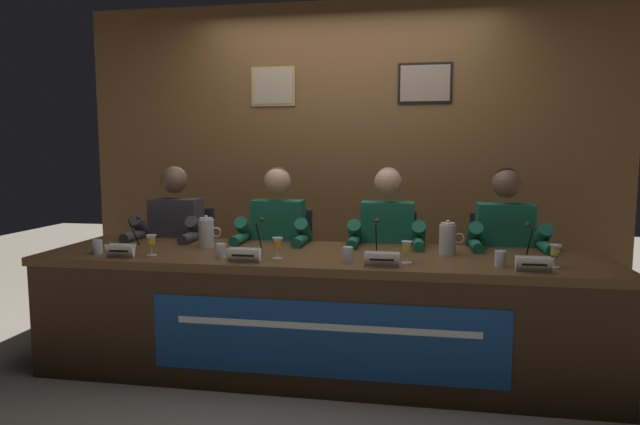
{
  "coord_description": "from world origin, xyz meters",
  "views": [
    {
      "loc": [
        0.54,
        -3.19,
        1.34
      ],
      "look_at": [
        0.0,
        0.0,
        0.98
      ],
      "focal_mm": 30.11,
      "sensor_mm": 36.0,
      "label": 1
    }
  ],
  "objects_px": {
    "nameplate_far_left": "(120,251)",
    "microphone_center_left": "(258,242)",
    "juice_glass_center_left": "(278,244)",
    "chair_center_right": "(387,277)",
    "panelist_center_right": "(387,244)",
    "nameplate_center_left": "(244,255)",
    "chair_far_left": "(185,270)",
    "nameplate_far_right": "(534,264)",
    "microphone_far_left": "(132,239)",
    "water_cup_far_right": "(500,259)",
    "juice_glass_far_left": "(151,241)",
    "microphone_center_right": "(376,244)",
    "nameplate_center_right": "(382,259)",
    "chair_far_right": "(499,282)",
    "chair_center_left": "(283,273)",
    "conference_table": "(317,293)",
    "water_pitcher_right_side": "(448,239)",
    "water_cup_center_left": "(221,252)",
    "water_cup_far_left": "(97,247)",
    "water_cup_center_right": "(348,255)",
    "juice_glass_center_right": "(407,248)",
    "juice_glass_far_right": "(555,252)",
    "panelist_center_left": "(276,241)",
    "panelist_far_left": "(172,238)",
    "water_pitcher_left_side": "(207,233)",
    "panelist_far_right": "(506,247)",
    "microphone_far_right": "(530,249)"
  },
  "relations": [
    {
      "from": "nameplate_far_left",
      "to": "microphone_center_left",
      "type": "xyz_separation_m",
      "value": [
        0.77,
        0.23,
        0.03
      ]
    },
    {
      "from": "microphone_far_left",
      "to": "microphone_center_left",
      "type": "relative_size",
      "value": 1.0
    },
    {
      "from": "chair_center_left",
      "to": "nameplate_center_right",
      "type": "bearing_deg",
      "value": -50.6
    },
    {
      "from": "panelist_far_left",
      "to": "panelist_center_right",
      "type": "distance_m",
      "value": 1.55
    },
    {
      "from": "nameplate_far_left",
      "to": "juice_glass_center_left",
      "type": "distance_m",
      "value": 0.93
    },
    {
      "from": "juice_glass_far_right",
      "to": "panelist_center_left",
      "type": "bearing_deg",
      "value": 159.93
    },
    {
      "from": "water_cup_center_right",
      "to": "microphone_far_right",
      "type": "height_order",
      "value": "microphone_far_right"
    },
    {
      "from": "chair_center_left",
      "to": "nameplate_center_left",
      "type": "height_order",
      "value": "chair_center_left"
    },
    {
      "from": "nameplate_center_right",
      "to": "water_cup_far_left",
      "type": "bearing_deg",
      "value": 177.01
    },
    {
      "from": "juice_glass_far_left",
      "to": "panelist_far_right",
      "type": "xyz_separation_m",
      "value": [
        2.14,
        0.67,
        -0.09
      ]
    },
    {
      "from": "panelist_center_right",
      "to": "juice_glass_center_right",
      "type": "distance_m",
      "value": 0.66
    },
    {
      "from": "nameplate_center_right",
      "to": "chair_far_right",
      "type": "relative_size",
      "value": 0.2
    },
    {
      "from": "chair_center_right",
      "to": "panelist_center_right",
      "type": "xyz_separation_m",
      "value": [
        0.0,
        -0.2,
        0.28
      ]
    },
    {
      "from": "microphone_center_left",
      "to": "chair_far_left",
      "type": "bearing_deg",
      "value": 138.01
    },
    {
      "from": "nameplate_far_left",
      "to": "microphone_far_left",
      "type": "distance_m",
      "value": 0.22
    },
    {
      "from": "microphone_far_left",
      "to": "water_cup_far_right",
      "type": "height_order",
      "value": "microphone_far_left"
    },
    {
      "from": "juice_glass_center_left",
      "to": "chair_far_left",
      "type": "bearing_deg",
      "value": 138.55
    },
    {
      "from": "water_pitcher_right_side",
      "to": "juice_glass_far_right",
      "type": "bearing_deg",
      "value": -27.82
    },
    {
      "from": "nameplate_center_left",
      "to": "microphone_center_left",
      "type": "xyz_separation_m",
      "value": [
        0.01,
        0.24,
        0.03
      ]
    },
    {
      "from": "conference_table",
      "to": "juice_glass_far_left",
      "type": "bearing_deg",
      "value": -172.61
    },
    {
      "from": "nameplate_far_left",
      "to": "microphone_center_left",
      "type": "relative_size",
      "value": 0.78
    },
    {
      "from": "water_cup_far_left",
      "to": "nameplate_center_right",
      "type": "bearing_deg",
      "value": -2.99
    },
    {
      "from": "juice_glass_far_left",
      "to": "water_cup_far_left",
      "type": "height_order",
      "value": "juice_glass_far_left"
    },
    {
      "from": "juice_glass_center_right",
      "to": "water_pitcher_left_side",
      "type": "distance_m",
      "value": 1.32
    },
    {
      "from": "panelist_center_right",
      "to": "microphone_far_right",
      "type": "distance_m",
      "value": 0.96
    },
    {
      "from": "chair_far_left",
      "to": "microphone_far_left",
      "type": "bearing_deg",
      "value": -91.16
    },
    {
      "from": "juice_glass_far_left",
      "to": "panelist_far_left",
      "type": "bearing_deg",
      "value": 105.24
    },
    {
      "from": "nameplate_center_right",
      "to": "water_cup_far_right",
      "type": "distance_m",
      "value": 0.64
    },
    {
      "from": "juice_glass_center_left",
      "to": "water_cup_center_right",
      "type": "xyz_separation_m",
      "value": [
        0.41,
        -0.02,
        -0.05
      ]
    },
    {
      "from": "panelist_center_right",
      "to": "nameplate_far_left",
      "type": "bearing_deg",
      "value": -153.78
    },
    {
      "from": "panelist_far_left",
      "to": "chair_center_left",
      "type": "relative_size",
      "value": 1.36
    },
    {
      "from": "chair_far_right",
      "to": "juice_glass_center_left",
      "type": "bearing_deg",
      "value": -148.62
    },
    {
      "from": "microphone_center_left",
      "to": "nameplate_far_right",
      "type": "distance_m",
      "value": 1.56
    },
    {
      "from": "microphone_far_left",
      "to": "juice_glass_center_left",
      "type": "relative_size",
      "value": 1.74
    },
    {
      "from": "microphone_far_left",
      "to": "water_cup_far_right",
      "type": "relative_size",
      "value": 2.54
    },
    {
      "from": "juice_glass_far_left",
      "to": "microphone_center_right",
      "type": "distance_m",
      "value": 1.34
    },
    {
      "from": "microphone_far_left",
      "to": "panelist_far_right",
      "type": "xyz_separation_m",
      "value": [
        2.34,
        0.53,
        -0.08
      ]
    },
    {
      "from": "microphone_center_right",
      "to": "conference_table",
      "type": "bearing_deg",
      "value": -169.47
    },
    {
      "from": "water_pitcher_right_side",
      "to": "water_cup_far_left",
      "type": "bearing_deg",
      "value": -171.13
    },
    {
      "from": "panelist_far_left",
      "to": "panelist_center_left",
      "type": "height_order",
      "value": "same"
    },
    {
      "from": "microphone_far_left",
      "to": "water_cup_center_left",
      "type": "height_order",
      "value": "microphone_far_left"
    },
    {
      "from": "panelist_far_left",
      "to": "panelist_center_left",
      "type": "bearing_deg",
      "value": 0.0
    },
    {
      "from": "microphone_center_left",
      "to": "juice_glass_far_left",
      "type": "bearing_deg",
      "value": -166.33
    },
    {
      "from": "nameplate_center_left",
      "to": "microphone_center_left",
      "type": "bearing_deg",
      "value": 87.52
    },
    {
      "from": "nameplate_center_left",
      "to": "conference_table",
      "type": "bearing_deg",
      "value": 30.39
    },
    {
      "from": "chair_far_left",
      "to": "chair_center_left",
      "type": "xyz_separation_m",
      "value": [
        0.77,
        0.0,
        0.0
      ]
    },
    {
      "from": "chair_center_left",
      "to": "juice_glass_center_right",
      "type": "xyz_separation_m",
      "value": [
        0.91,
        -0.84,
        0.37
      ]
    },
    {
      "from": "conference_table",
      "to": "water_pitcher_right_side",
      "type": "distance_m",
      "value": 0.85
    },
    {
      "from": "chair_center_left",
      "to": "water_cup_far_right",
      "type": "height_order",
      "value": "chair_center_left"
    },
    {
      "from": "chair_far_left",
      "to": "nameplate_center_left",
      "type": "xyz_separation_m",
      "value": [
        0.79,
        -0.96,
        0.32
      ]
    }
  ]
}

